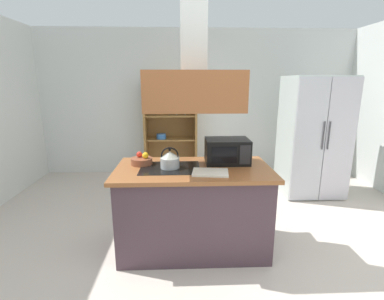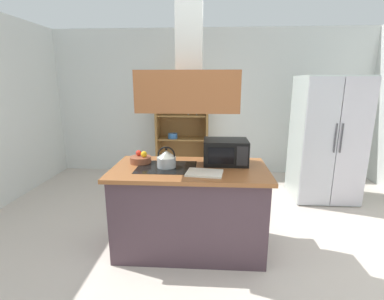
{
  "view_description": "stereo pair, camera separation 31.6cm",
  "coord_description": "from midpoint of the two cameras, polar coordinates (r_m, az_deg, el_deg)",
  "views": [
    {
      "loc": [
        -0.32,
        -2.44,
        1.75
      ],
      "look_at": [
        -0.19,
        0.63,
        1.0
      ],
      "focal_mm": 26.18,
      "sensor_mm": 36.0,
      "label": 1
    },
    {
      "loc": [
        -0.0,
        -2.44,
        1.75
      ],
      "look_at": [
        -0.19,
        0.63,
        1.0
      ],
      "focal_mm": 26.18,
      "sensor_mm": 36.0,
      "label": 2
    }
  ],
  "objects": [
    {
      "name": "kitchen_island",
      "position": [
        3.01,
        2.64,
        -11.79
      ],
      "size": [
        1.59,
        0.84,
        0.9
      ],
      "color": "#46333B",
      "rests_on": "ground"
    },
    {
      "name": "microwave",
      "position": [
        3.0,
        9.9,
        -0.39
      ],
      "size": [
        0.46,
        0.35,
        0.26
      ],
      "color": "black",
      "rests_on": "kitchen_island"
    },
    {
      "name": "range_hood",
      "position": [
        2.72,
        2.96,
        14.23
      ],
      "size": [
        0.9,
        0.7,
        1.21
      ],
      "color": "#94532D"
    },
    {
      "name": "fruit_bowl",
      "position": [
        3.03,
        -7.48,
        -1.86
      ],
      "size": [
        0.23,
        0.23,
        0.13
      ],
      "color": "brown",
      "rests_on": "kitchen_island"
    },
    {
      "name": "dish_cabinet",
      "position": [
        5.33,
        -0.25,
        3.21
      ],
      "size": [
        0.97,
        0.4,
        1.75
      ],
      "color": "olive",
      "rests_on": "ground"
    },
    {
      "name": "wall_back",
      "position": [
        5.46,
        5.33,
        9.48
      ],
      "size": [
        6.0,
        0.12,
        2.7
      ],
      "primitive_type": "cube",
      "color": "silver",
      "rests_on": "ground"
    },
    {
      "name": "kettle",
      "position": [
        2.84,
        -2.05,
        -1.82
      ],
      "size": [
        0.19,
        0.19,
        0.22
      ],
      "color": "#AFB7BA",
      "rests_on": "kitchen_island"
    },
    {
      "name": "ground_plane",
      "position": [
        3.01,
        6.41,
        -21.93
      ],
      "size": [
        7.8,
        7.8,
        0.0
      ],
      "primitive_type": "plane",
      "color": "beige"
    },
    {
      "name": "cutting_board",
      "position": [
        2.67,
        5.99,
        -4.72
      ],
      "size": [
        0.37,
        0.28,
        0.02
      ],
      "primitive_type": "cube",
      "rotation": [
        0.0,
        0.0,
        -0.13
      ],
      "color": "white",
      "rests_on": "kitchen_island"
    },
    {
      "name": "refrigerator",
      "position": [
        4.69,
        27.47,
        1.96
      ],
      "size": [
        0.9,
        0.77,
        1.84
      ],
      "color": "#B4C1BC",
      "rests_on": "ground"
    }
  ]
}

